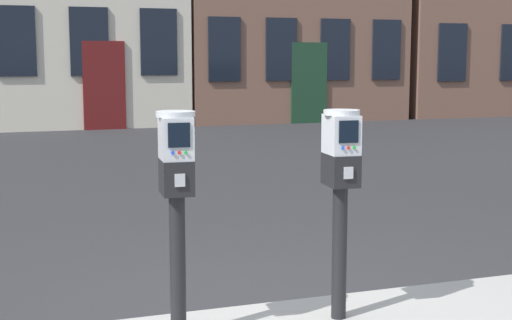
# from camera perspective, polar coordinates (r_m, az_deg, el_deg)

# --- Properties ---
(parking_meter_near_kerb) EXTENTS (0.23, 0.26, 1.30)m
(parking_meter_near_kerb) POSITION_cam_1_polar(r_m,az_deg,el_deg) (4.15, -6.12, -1.81)
(parking_meter_near_kerb) COLOR black
(parking_meter_near_kerb) RESTS_ON sidewalk_slab
(parking_meter_twin_adjacent) EXTENTS (0.23, 0.26, 1.28)m
(parking_meter_twin_adjacent) POSITION_cam_1_polar(r_m,az_deg,el_deg) (4.48, 6.51, -1.23)
(parking_meter_twin_adjacent) COLOR black
(parking_meter_twin_adjacent) RESTS_ON sidewalk_slab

